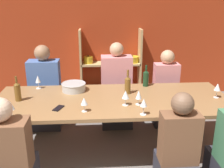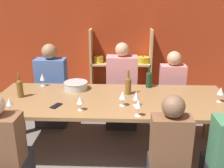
{
  "view_description": "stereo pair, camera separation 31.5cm",
  "coord_description": "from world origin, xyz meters",
  "views": [
    {
      "loc": [
        -0.08,
        -1.16,
        1.91
      ],
      "look_at": [
        0.12,
        1.82,
        0.89
      ],
      "focal_mm": 42.0,
      "sensor_mm": 36.0,
      "label": 1
    },
    {
      "loc": [
        0.23,
        -1.16,
        1.91
      ],
      "look_at": [
        0.12,
        1.82,
        0.89
      ],
      "focal_mm": 42.0,
      "sensor_mm": 36.0,
      "label": 2
    }
  ],
  "objects": [
    {
      "name": "wall_back_red",
      "position": [
        0.0,
        3.83,
        1.35
      ],
      "size": [
        8.8,
        0.06,
        2.7
      ],
      "color": "#B23819",
      "rests_on": "ground_plane"
    },
    {
      "name": "shelf_unit",
      "position": [
        0.22,
        3.63,
        0.47
      ],
      "size": [
        1.14,
        0.3,
        1.32
      ],
      "color": "tan",
      "rests_on": "ground_plane"
    },
    {
      "name": "dining_table",
      "position": [
        0.12,
        1.72,
        0.67
      ],
      "size": [
        2.8,
        1.06,
        0.74
      ],
      "color": "olive",
      "rests_on": "ground_plane"
    },
    {
      "name": "mixing_bowl",
      "position": [
        -0.36,
        2.02,
        0.8
      ],
      "size": [
        0.31,
        0.31,
        0.1
      ],
      "color": "#B7BABC",
      "rests_on": "dining_table"
    },
    {
      "name": "wine_bottle_green",
      "position": [
        0.31,
        1.88,
        0.86
      ],
      "size": [
        0.07,
        0.07,
        0.3
      ],
      "color": "brown",
      "rests_on": "dining_table"
    },
    {
      "name": "wine_bottle_dark",
      "position": [
        0.59,
        2.14,
        0.86
      ],
      "size": [
        0.08,
        0.08,
        0.29
      ],
      "color": "#19381E",
      "rests_on": "dining_table"
    },
    {
      "name": "wine_bottle_amber",
      "position": [
        -0.98,
        1.73,
        0.86
      ],
      "size": [
        0.07,
        0.07,
        0.3
      ],
      "color": "brown",
      "rests_on": "dining_table"
    },
    {
      "name": "wine_glass_red_a",
      "position": [
        0.4,
        1.26,
        0.87
      ],
      "size": [
        0.07,
        0.07,
        0.17
      ],
      "color": "white",
      "rests_on": "dining_table"
    },
    {
      "name": "wine_glass_empty_a",
      "position": [
        -0.2,
        1.38,
        0.86
      ],
      "size": [
        0.07,
        0.07,
        0.16
      ],
      "color": "white",
      "rests_on": "dining_table"
    },
    {
      "name": "wine_glass_red_b",
      "position": [
        1.36,
        1.67,
        0.87
      ],
      "size": [
        0.08,
        0.08,
        0.18
      ],
      "color": "white",
      "rests_on": "dining_table"
    },
    {
      "name": "wine_glass_empty_b",
      "position": [
        0.25,
        1.52,
        0.87
      ],
      "size": [
        0.08,
        0.08,
        0.17
      ],
      "color": "white",
      "rests_on": "dining_table"
    },
    {
      "name": "wine_glass_empty_c",
      "position": [
        0.39,
        1.52,
        0.86
      ],
      "size": [
        0.07,
        0.07,
        0.17
      ],
      "color": "white",
      "rests_on": "dining_table"
    },
    {
      "name": "wine_glass_red_c",
      "position": [
        -0.83,
        2.14,
        0.86
      ],
      "size": [
        0.07,
        0.07,
        0.17
      ],
      "color": "white",
      "rests_on": "dining_table"
    },
    {
      "name": "wine_glass_red_d",
      "position": [
        -0.93,
        1.3,
        0.86
      ],
      "size": [
        0.07,
        0.07,
        0.16
      ],
      "color": "white",
      "rests_on": "dining_table"
    },
    {
      "name": "cell_phone",
      "position": [
        -0.49,
        1.47,
        0.75
      ],
      "size": [
        0.12,
        0.17,
        0.01
      ],
      "color": "black",
      "rests_on": "dining_table"
    },
    {
      "name": "person_far_a",
      "position": [
        0.23,
        2.58,
        0.46
      ],
      "size": [
        0.45,
        0.57,
        1.26
      ],
      "rotation": [
        0.0,
        0.0,
        3.14
      ],
      "color": "#2D2D38",
      "rests_on": "ground_plane"
    },
    {
      "name": "person_near_b",
      "position": [
        0.68,
        0.92,
        0.41
      ],
      "size": [
        0.36,
        0.44,
        1.11
      ],
      "color": "#2D2D38",
      "rests_on": "ground_plane"
    },
    {
      "name": "person_far_b",
      "position": [
        -0.84,
        2.59,
        0.45
      ],
      "size": [
        0.45,
        0.57,
        1.24
      ],
      "rotation": [
        0.0,
        0.0,
        3.14
      ],
      "color": "#2D2D38",
      "rests_on": "ground_plane"
    },
    {
      "name": "person_near_c",
      "position": [
        -0.88,
        0.86,
        0.4
      ],
      "size": [
        0.43,
        0.54,
        1.12
      ],
      "color": "#2D2D38",
      "rests_on": "ground_plane"
    },
    {
      "name": "person_far_c",
      "position": [
        0.98,
        2.52,
        0.43
      ],
      "size": [
        0.36,
        0.45,
        1.15
      ],
      "rotation": [
        0.0,
        0.0,
        3.14
      ],
      "color": "#2D2D38",
      "rests_on": "ground_plane"
    }
  ]
}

